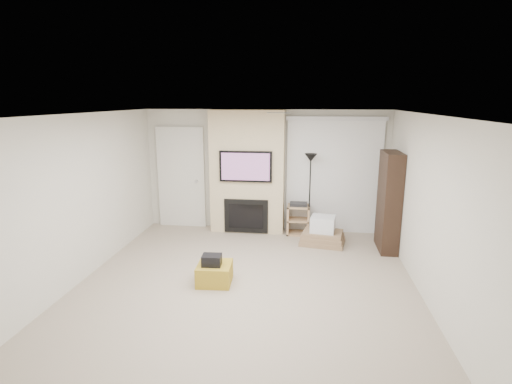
# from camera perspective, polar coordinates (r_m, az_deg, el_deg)

# --- Properties ---
(floor) EXTENTS (5.00, 5.50, 0.00)m
(floor) POSITION_cam_1_polar(r_m,az_deg,el_deg) (6.09, -1.46, -13.20)
(floor) COLOR tan
(floor) RESTS_ON ground
(ceiling) EXTENTS (5.00, 5.50, 0.00)m
(ceiling) POSITION_cam_1_polar(r_m,az_deg,el_deg) (5.46, -1.62, 11.03)
(ceiling) COLOR white
(ceiling) RESTS_ON wall_back
(wall_back) EXTENTS (5.00, 0.00, 2.50)m
(wall_back) POSITION_cam_1_polar(r_m,az_deg,el_deg) (8.31, 1.35, 3.08)
(wall_back) COLOR beige
(wall_back) RESTS_ON ground
(wall_front) EXTENTS (5.00, 0.00, 2.50)m
(wall_front) POSITION_cam_1_polar(r_m,az_deg,el_deg) (3.13, -9.48, -14.66)
(wall_front) COLOR beige
(wall_front) RESTS_ON ground
(wall_left) EXTENTS (0.00, 5.50, 2.50)m
(wall_left) POSITION_cam_1_polar(r_m,az_deg,el_deg) (6.51, -23.86, -0.89)
(wall_left) COLOR beige
(wall_left) RESTS_ON ground
(wall_right) EXTENTS (0.00, 5.50, 2.50)m
(wall_right) POSITION_cam_1_polar(r_m,az_deg,el_deg) (5.83, 23.58, -2.40)
(wall_right) COLOR beige
(wall_right) RESTS_ON ground
(hvac_vent) EXTENTS (0.35, 0.18, 0.01)m
(hvac_vent) POSITION_cam_1_polar(r_m,az_deg,el_deg) (6.21, 3.26, 11.24)
(hvac_vent) COLOR silver
(hvac_vent) RESTS_ON ceiling
(ottoman) EXTENTS (0.53, 0.53, 0.30)m
(ottoman) POSITION_cam_1_polar(r_m,az_deg,el_deg) (6.14, -5.94, -11.50)
(ottoman) COLOR #A68622
(ottoman) RESTS_ON floor
(black_bag) EXTENTS (0.29, 0.24, 0.16)m
(black_bag) POSITION_cam_1_polar(r_m,az_deg,el_deg) (6.01, -6.34, -9.65)
(black_bag) COLOR black
(black_bag) RESTS_ON ottoman
(fireplace_wall) EXTENTS (1.50, 0.47, 2.50)m
(fireplace_wall) POSITION_cam_1_polar(r_m,az_deg,el_deg) (8.15, -1.25, 2.78)
(fireplace_wall) COLOR beige
(fireplace_wall) RESTS_ON floor
(entry_door) EXTENTS (1.02, 0.11, 2.14)m
(entry_door) POSITION_cam_1_polar(r_m,az_deg,el_deg) (8.68, -10.59, 1.97)
(entry_door) COLOR silver
(entry_door) RESTS_ON floor
(vertical_blinds) EXTENTS (1.98, 0.10, 2.37)m
(vertical_blinds) POSITION_cam_1_polar(r_m,az_deg,el_deg) (8.24, 11.06, 2.90)
(vertical_blinds) COLOR silver
(vertical_blinds) RESTS_ON floor
(floor_lamp) EXTENTS (0.25, 0.25, 1.66)m
(floor_lamp) POSITION_cam_1_polar(r_m,az_deg,el_deg) (7.93, 7.77, 2.91)
(floor_lamp) COLOR black
(floor_lamp) RESTS_ON floor
(av_stand) EXTENTS (0.45, 0.38, 0.66)m
(av_stand) POSITION_cam_1_polar(r_m,az_deg,el_deg) (8.19, 6.05, -3.66)
(av_stand) COLOR tan
(av_stand) RESTS_ON floor
(box_stack) EXTENTS (0.90, 0.74, 0.54)m
(box_stack) POSITION_cam_1_polar(r_m,az_deg,el_deg) (7.75, 9.50, -5.85)
(box_stack) COLOR #8F7151
(box_stack) RESTS_ON floor
(bookshelf) EXTENTS (0.30, 0.80, 1.80)m
(bookshelf) POSITION_cam_1_polar(r_m,az_deg,el_deg) (7.57, 18.47, -1.32)
(bookshelf) COLOR black
(bookshelf) RESTS_ON floor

